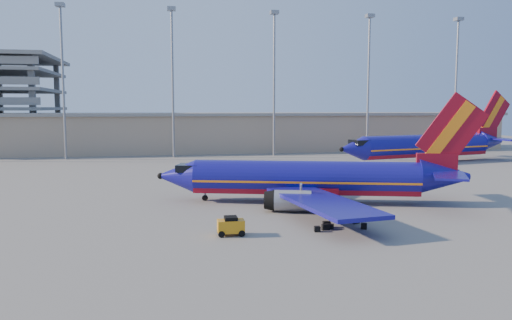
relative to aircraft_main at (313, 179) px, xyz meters
name	(u,v)px	position (x,y,z in m)	size (l,w,h in m)	color
ground	(232,199)	(-7.79, 3.72, -2.40)	(220.00, 220.00, 0.00)	slate
terminal_building	(240,132)	(2.21, 61.72, 1.92)	(122.00, 16.00, 8.50)	gray
light_mast_row	(224,67)	(-2.79, 49.72, 15.16)	(101.60, 1.60, 28.65)	gray
aircraft_main	(313,179)	(0.00, 0.00, 0.00)	(32.34, 30.65, 11.23)	navy
aircraft_second	(429,146)	(31.48, 32.40, 0.56)	(37.58, 16.91, 12.91)	navy
baggage_tug	(231,226)	(-10.03, -11.49, -1.63)	(2.06, 1.27, 1.47)	orange
luggage_pile	(336,225)	(-1.34, -10.82, -2.17)	(4.65, 2.60, 0.49)	black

